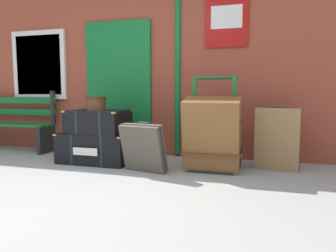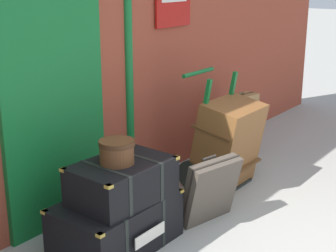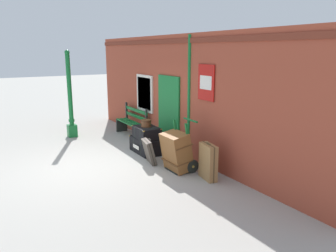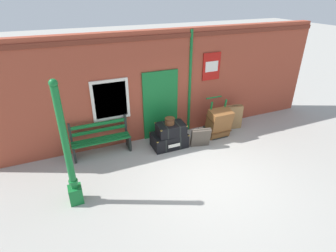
{
  "view_description": "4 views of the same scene",
  "coord_description": "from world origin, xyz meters",
  "px_view_note": "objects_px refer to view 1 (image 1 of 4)",
  "views": [
    {
      "loc": [
        1.87,
        -2.24,
        1.0
      ],
      "look_at": [
        0.68,
        1.87,
        0.53
      ],
      "focal_mm": 33.71,
      "sensor_mm": 36.0,
      "label": 1
    },
    {
      "loc": [
        -3.07,
        -0.87,
        2.17
      ],
      "look_at": [
        0.39,
        1.74,
        0.87
      ],
      "focal_mm": 54.14,
      "sensor_mm": 36.0,
      "label": 2
    },
    {
      "loc": [
        7.59,
        -2.32,
        2.8
      ],
      "look_at": [
        0.49,
        1.93,
        0.89
      ],
      "focal_mm": 35.43,
      "sensor_mm": 36.0,
      "label": 3
    },
    {
      "loc": [
        -3.05,
        -4.51,
        4.2
      ],
      "look_at": [
        -0.28,
        1.94,
        0.57
      ],
      "focal_mm": 28.68,
      "sensor_mm": 36.0,
      "label": 4
    }
  ],
  "objects_px": {
    "steamer_trunk_base": "(98,147)",
    "suitcase_caramel": "(277,139)",
    "suitcase_tan": "(143,148)",
    "porters_trolley": "(214,147)",
    "large_brown_trunk": "(212,134)",
    "steamer_trunk_middle": "(98,122)",
    "round_hatbox": "(96,102)",
    "platform_bench": "(10,124)"
  },
  "relations": [
    {
      "from": "steamer_trunk_middle",
      "to": "suitcase_tan",
      "type": "xyz_separation_m",
      "value": [
        0.8,
        -0.34,
        -0.27
      ]
    },
    {
      "from": "steamer_trunk_base",
      "to": "large_brown_trunk",
      "type": "xyz_separation_m",
      "value": [
        1.64,
        -0.08,
        0.26
      ]
    },
    {
      "from": "porters_trolley",
      "to": "suitcase_tan",
      "type": "xyz_separation_m",
      "value": [
        -0.81,
        -0.48,
        0.03
      ]
    },
    {
      "from": "suitcase_caramel",
      "to": "suitcase_tan",
      "type": "distance_m",
      "value": 1.72
    },
    {
      "from": "porters_trolley",
      "to": "large_brown_trunk",
      "type": "bearing_deg",
      "value": -90.0
    },
    {
      "from": "platform_bench",
      "to": "porters_trolley",
      "type": "bearing_deg",
      "value": -5.25
    },
    {
      "from": "porters_trolley",
      "to": "suitcase_tan",
      "type": "bearing_deg",
      "value": -149.36
    },
    {
      "from": "round_hatbox",
      "to": "porters_trolley",
      "type": "relative_size",
      "value": 0.24
    },
    {
      "from": "suitcase_tan",
      "to": "steamer_trunk_middle",
      "type": "bearing_deg",
      "value": 156.67
    },
    {
      "from": "suitcase_caramel",
      "to": "platform_bench",
      "type": "bearing_deg",
      "value": 177.7
    },
    {
      "from": "round_hatbox",
      "to": "steamer_trunk_base",
      "type": "bearing_deg",
      "value": 95.26
    },
    {
      "from": "porters_trolley",
      "to": "large_brown_trunk",
      "type": "xyz_separation_m",
      "value": [
        -0.0,
        -0.17,
        0.2
      ]
    },
    {
      "from": "steamer_trunk_base",
      "to": "steamer_trunk_middle",
      "type": "height_order",
      "value": "steamer_trunk_middle"
    },
    {
      "from": "porters_trolley",
      "to": "suitcase_caramel",
      "type": "height_order",
      "value": "porters_trolley"
    },
    {
      "from": "round_hatbox",
      "to": "porters_trolley",
      "type": "xyz_separation_m",
      "value": [
        1.64,
        0.12,
        -0.58
      ]
    },
    {
      "from": "steamer_trunk_base",
      "to": "round_hatbox",
      "type": "xyz_separation_m",
      "value": [
        0.0,
        -0.03,
        0.64
      ]
    },
    {
      "from": "large_brown_trunk",
      "to": "suitcase_caramel",
      "type": "distance_m",
      "value": 0.85
    },
    {
      "from": "large_brown_trunk",
      "to": "round_hatbox",
      "type": "bearing_deg",
      "value": 178.27
    },
    {
      "from": "steamer_trunk_base",
      "to": "large_brown_trunk",
      "type": "height_order",
      "value": "large_brown_trunk"
    },
    {
      "from": "suitcase_caramel",
      "to": "suitcase_tan",
      "type": "relative_size",
      "value": 1.33
    },
    {
      "from": "platform_bench",
      "to": "steamer_trunk_base",
      "type": "relative_size",
      "value": 1.58
    },
    {
      "from": "round_hatbox",
      "to": "suitcase_tan",
      "type": "relative_size",
      "value": 0.46
    },
    {
      "from": "porters_trolley",
      "to": "suitcase_tan",
      "type": "distance_m",
      "value": 0.94
    },
    {
      "from": "steamer_trunk_middle",
      "to": "porters_trolley",
      "type": "height_order",
      "value": "porters_trolley"
    },
    {
      "from": "round_hatbox",
      "to": "steamer_trunk_middle",
      "type": "bearing_deg",
      "value": -17.5
    },
    {
      "from": "platform_bench",
      "to": "round_hatbox",
      "type": "height_order",
      "value": "platform_bench"
    },
    {
      "from": "steamer_trunk_middle",
      "to": "suitcase_caramel",
      "type": "distance_m",
      "value": 2.41
    },
    {
      "from": "platform_bench",
      "to": "suitcase_tan",
      "type": "xyz_separation_m",
      "value": [
        2.73,
        -0.8,
        -0.14
      ]
    },
    {
      "from": "round_hatbox",
      "to": "large_brown_trunk",
      "type": "relative_size",
      "value": 0.31
    },
    {
      "from": "steamer_trunk_base",
      "to": "steamer_trunk_middle",
      "type": "relative_size",
      "value": 1.21
    },
    {
      "from": "steamer_trunk_base",
      "to": "suitcase_caramel",
      "type": "bearing_deg",
      "value": 5.79
    },
    {
      "from": "steamer_trunk_base",
      "to": "steamer_trunk_middle",
      "type": "distance_m",
      "value": 0.37
    },
    {
      "from": "steamer_trunk_middle",
      "to": "suitcase_tan",
      "type": "height_order",
      "value": "steamer_trunk_middle"
    },
    {
      "from": "round_hatbox",
      "to": "platform_bench",
      "type": "bearing_deg",
      "value": 166.7
    },
    {
      "from": "platform_bench",
      "to": "large_brown_trunk",
      "type": "bearing_deg",
      "value": -8.01
    },
    {
      "from": "large_brown_trunk",
      "to": "suitcase_caramel",
      "type": "relative_size",
      "value": 1.13
    },
    {
      "from": "platform_bench",
      "to": "suitcase_caramel",
      "type": "relative_size",
      "value": 1.92
    },
    {
      "from": "large_brown_trunk",
      "to": "suitcase_tan",
      "type": "relative_size",
      "value": 1.5
    },
    {
      "from": "suitcase_caramel",
      "to": "suitcase_tan",
      "type": "xyz_separation_m",
      "value": [
        -1.59,
        -0.63,
        -0.09
      ]
    },
    {
      "from": "platform_bench",
      "to": "round_hatbox",
      "type": "xyz_separation_m",
      "value": [
        1.89,
        -0.45,
        0.4
      ]
    },
    {
      "from": "steamer_trunk_middle",
      "to": "large_brown_trunk",
      "type": "height_order",
      "value": "large_brown_trunk"
    },
    {
      "from": "steamer_trunk_base",
      "to": "suitcase_tan",
      "type": "xyz_separation_m",
      "value": [
        0.84,
        -0.38,
        0.1
      ]
    }
  ]
}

